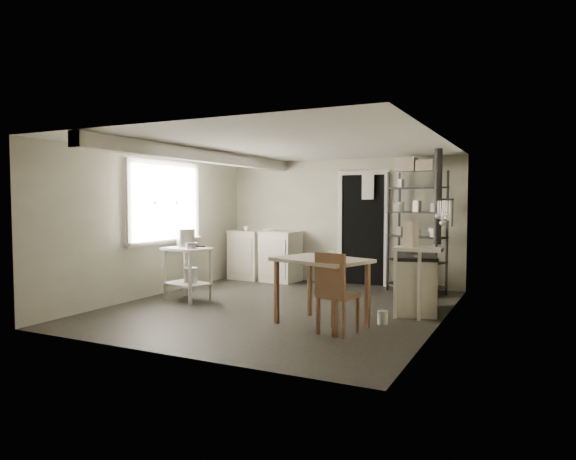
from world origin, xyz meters
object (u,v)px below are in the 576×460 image
at_px(stove, 415,279).
at_px(work_table, 321,295).
at_px(shelf_rack, 417,236).
at_px(stockpot, 186,239).
at_px(prep_table, 188,274).
at_px(base_cabinets, 265,256).
at_px(chair, 338,292).
at_px(flour_sack, 406,277).

distance_m(stove, work_table, 1.59).
distance_m(shelf_rack, work_table, 2.89).
bearing_deg(stockpot, prep_table, -44.93).
bearing_deg(prep_table, base_cabinets, 87.53).
xyz_separation_m(prep_table, chair, (2.79, -0.86, 0.08)).
height_order(base_cabinets, work_table, base_cabinets).
relative_size(stove, chair, 1.05).
bearing_deg(base_cabinets, work_table, -47.56).
relative_size(shelf_rack, work_table, 1.85).
relative_size(base_cabinets, chair, 1.53).
relative_size(shelf_rack, flour_sack, 4.34).
bearing_deg(shelf_rack, stove, -58.44).
bearing_deg(stove, flour_sack, 92.33).
xyz_separation_m(prep_table, base_cabinets, (0.10, 2.29, 0.06)).
bearing_deg(shelf_rack, prep_table, -124.05).
bearing_deg(flour_sack, chair, -90.88).
xyz_separation_m(stove, chair, (-0.53, -1.60, 0.04)).
bearing_deg(flour_sack, shelf_rack, -34.50).
height_order(base_cabinets, chair, chair).
relative_size(stove, flour_sack, 2.14).
bearing_deg(base_cabinets, shelf_rack, 0.77).
relative_size(shelf_rack, chair, 2.13).
height_order(stove, chair, chair).
height_order(prep_table, shelf_rack, shelf_rack).
distance_m(prep_table, shelf_rack, 3.77).
distance_m(stockpot, shelf_rack, 3.76).
height_order(prep_table, chair, chair).
bearing_deg(stockpot, base_cabinets, 84.68).
bearing_deg(work_table, chair, -39.28).
xyz_separation_m(prep_table, work_table, (2.47, -0.60, -0.02)).
height_order(prep_table, stockpot, stockpot).
bearing_deg(chair, base_cabinets, 139.88).
relative_size(stockpot, stove, 0.31).
xyz_separation_m(stockpot, shelf_rack, (3.14, 2.07, 0.01)).
height_order(stove, flour_sack, stove).
xyz_separation_m(stockpot, work_table, (2.58, -0.70, -0.56)).
xyz_separation_m(shelf_rack, chair, (-0.24, -3.03, -0.46)).
bearing_deg(base_cabinets, prep_table, -89.43).
xyz_separation_m(base_cabinets, chair, (2.69, -3.15, 0.02)).
relative_size(prep_table, flour_sack, 1.74).
xyz_separation_m(stockpot, flour_sack, (2.94, 2.21, -0.70)).
bearing_deg(chair, stove, 81.07).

